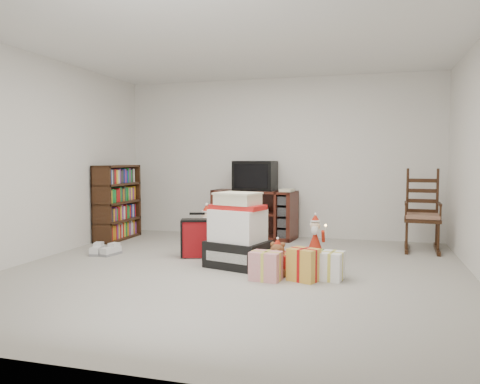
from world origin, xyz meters
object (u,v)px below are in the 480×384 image
object	(u,v)px
gift_cluster	(305,265)
bookshelf	(117,204)
red_suitcase	(197,238)
teddy_bear	(278,260)
crt_television	(255,176)
tv_stand	(254,214)
sneaker_pair	(104,251)
gift_pile	(238,235)
mrs_claus_figurine	(207,233)
rocking_chair	(422,221)
santa_figurine	(315,242)

from	to	relation	value
gift_cluster	bookshelf	bearing A→B (deg)	152.94
red_suitcase	gift_cluster	world-z (taller)	red_suitcase
teddy_bear	crt_television	distance (m)	2.50
tv_stand	sneaker_pair	bearing A→B (deg)	-122.91
gift_pile	gift_cluster	xyz separation A→B (m)	(0.81, -0.29, -0.23)
gift_pile	crt_television	world-z (taller)	crt_television
gift_pile	sneaker_pair	world-z (taller)	gift_pile
mrs_claus_figurine	bookshelf	bearing A→B (deg)	161.58
tv_stand	sneaker_pair	xyz separation A→B (m)	(-1.55, -1.79, -0.32)
gift_cluster	crt_television	bearing A→B (deg)	115.56
tv_stand	bookshelf	distance (m)	2.12
red_suitcase	crt_television	xyz separation A→B (m)	(0.35, 1.63, 0.73)
rocking_chair	gift_cluster	xyz separation A→B (m)	(-1.32, -1.95, -0.25)
gift_cluster	tv_stand	bearing A→B (deg)	115.90
red_suitcase	sneaker_pair	xyz separation A→B (m)	(-1.21, -0.18, -0.19)
gift_pile	sneaker_pair	size ratio (longest dim) A/B	2.22
rocking_chair	red_suitcase	distance (m)	3.06
rocking_chair	gift_cluster	distance (m)	2.37
red_suitcase	gift_cluster	xyz separation A→B (m)	(1.44, -0.65, -0.11)
teddy_bear	mrs_claus_figurine	xyz separation A→B (m)	(-1.15, 0.98, 0.09)
santa_figurine	crt_television	xyz separation A→B (m)	(-1.09, 1.35, 0.76)
rocking_chair	mrs_claus_figurine	size ratio (longest dim) A/B	1.81
tv_stand	sneaker_pair	distance (m)	2.39
tv_stand	teddy_bear	world-z (taller)	tv_stand
gift_pile	sneaker_pair	bearing A→B (deg)	-169.56
gift_pile	tv_stand	bearing A→B (deg)	114.64
bookshelf	mrs_claus_figurine	distance (m)	1.76
teddy_bear	red_suitcase	bearing A→B (deg)	152.53
teddy_bear	tv_stand	bearing A→B (deg)	110.00
bookshelf	gift_pile	world-z (taller)	bookshelf
red_suitcase	gift_cluster	size ratio (longest dim) A/B	0.62
gift_pile	mrs_claus_figurine	xyz separation A→B (m)	(-0.64, 0.74, -0.12)
rocking_chair	bookshelf	bearing A→B (deg)	-171.76
rocking_chair	santa_figurine	world-z (taller)	rocking_chair
bookshelf	sneaker_pair	bearing A→B (deg)	-68.19
bookshelf	santa_figurine	xyz separation A→B (m)	(3.09, -0.65, -0.33)
gift_cluster	santa_figurine	bearing A→B (deg)	90.05
bookshelf	sneaker_pair	xyz separation A→B (m)	(0.44, -1.11, -0.50)
bookshelf	sneaker_pair	world-z (taller)	bookshelf
gift_cluster	crt_television	world-z (taller)	crt_television
rocking_chair	crt_television	xyz separation A→B (m)	(-2.41, 0.33, 0.58)
bookshelf	santa_figurine	size ratio (longest dim) A/B	2.03
bookshelf	rocking_chair	xyz separation A→B (m)	(4.42, 0.37, -0.16)
gift_pile	gift_cluster	world-z (taller)	gift_pile
sneaker_pair	crt_television	xyz separation A→B (m)	(1.56, 1.81, 0.92)
mrs_claus_figurine	sneaker_pair	world-z (taller)	mrs_claus_figurine
sneaker_pair	red_suitcase	bearing A→B (deg)	4.04
red_suitcase	gift_pile	bearing A→B (deg)	-47.33
tv_stand	rocking_chair	bearing A→B (deg)	0.55
tv_stand	red_suitcase	world-z (taller)	tv_stand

